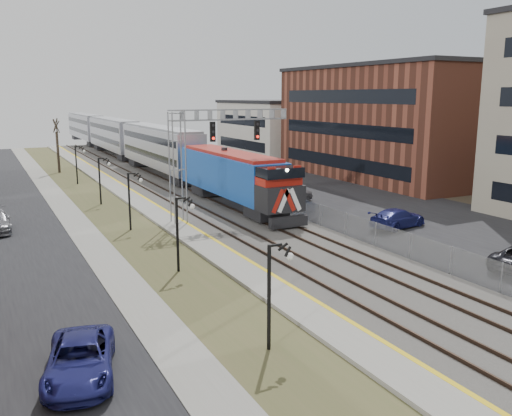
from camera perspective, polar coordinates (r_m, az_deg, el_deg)
street_west at (r=44.01m, az=-24.82°, el=-1.25°), size 7.00×120.00×0.04m
sidewalk at (r=44.35m, az=-19.03°, el=-0.68°), size 2.00×120.00×0.08m
grass_median at (r=44.84m, az=-15.24°, el=-0.33°), size 4.00×120.00×0.06m
platform at (r=45.50m, az=-11.55°, el=0.13°), size 2.00×120.00×0.24m
ballast_bed at (r=47.03m, az=-5.68°, el=0.67°), size 8.00×120.00×0.20m
parking_lot at (r=52.52m, az=6.61°, el=1.73°), size 16.00×120.00×0.04m
platform_edge at (r=45.71m, az=-10.50°, el=0.39°), size 0.24×120.00×0.01m
track_near at (r=46.33m, az=-7.99°, el=0.66°), size 1.58×120.00×0.15m
track_far at (r=47.55m, az=-4.00°, el=1.04°), size 1.58×120.00×0.15m
train at (r=77.71m, az=-13.46°, el=6.88°), size 3.00×85.85×5.33m
signal_gantry at (r=38.78m, az=-5.89°, el=6.50°), size 9.00×1.07×8.15m
lampposts at (r=28.62m, az=-8.45°, el=-2.74°), size 0.14×62.14×4.00m
fence at (r=48.56m, az=-1.08°, el=1.92°), size 0.04×120.00×1.60m
buildings_east at (r=58.03m, az=20.64°, el=8.26°), size 16.00×76.00×15.00m
car_lot_d at (r=39.06m, az=14.68°, el=-1.09°), size 4.93×2.82×1.35m
car_lot_e at (r=46.90m, az=3.42°, el=1.52°), size 4.82×2.59×1.56m
car_street_a at (r=19.20m, az=-18.02°, el=-15.03°), size 3.12×4.94×1.27m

